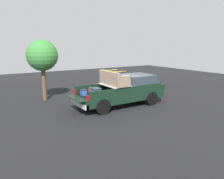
# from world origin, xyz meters

# --- Properties ---
(ground_plane) EXTENTS (40.00, 40.00, 0.00)m
(ground_plane) POSITION_xyz_m (0.00, 0.00, 0.00)
(ground_plane) COLOR black
(pickup_truck) EXTENTS (6.05, 2.07, 2.23)m
(pickup_truck) POSITION_xyz_m (0.36, -0.00, 0.98)
(pickup_truck) COLOR black
(pickup_truck) RESTS_ON ground_plane
(tree_background) EXTENTS (2.05, 2.05, 4.06)m
(tree_background) POSITION_xyz_m (-3.61, 3.89, 3.00)
(tree_background) COLOR brown
(tree_background) RESTS_ON ground_plane
(trash_can) EXTENTS (0.60, 0.60, 0.98)m
(trash_can) POSITION_xyz_m (2.98, 1.70, 0.50)
(trash_can) COLOR #3F4C66
(trash_can) RESTS_ON ground_plane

